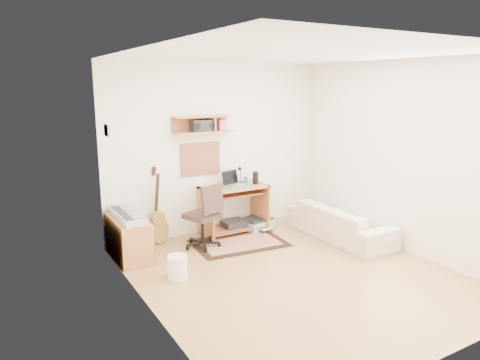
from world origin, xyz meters
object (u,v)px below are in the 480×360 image
desk (234,210)px  printer (257,224)px  cabinet (128,238)px  sofa (341,217)px  task_chair (202,216)px

desk → printer: desk is taller
cabinet → sofa: (2.96, -0.87, 0.06)m
desk → cabinet: bearing=-174.2°
cabinet → task_chair: bearing=-8.4°
sofa → cabinet: bearing=73.6°
desk → sofa: (1.25, -1.05, -0.04)m
task_chair → cabinet: bearing=152.3°
cabinet → printer: size_ratio=1.93×
cabinet → printer: (2.12, 0.15, -0.19)m
task_chair → sofa: (1.94, -0.72, -0.13)m
task_chair → printer: (1.10, 0.30, -0.38)m
task_chair → sofa: bearing=-39.7°
desk → task_chair: bearing=-154.9°
desk → printer: bearing=-4.2°
desk → printer: 0.50m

